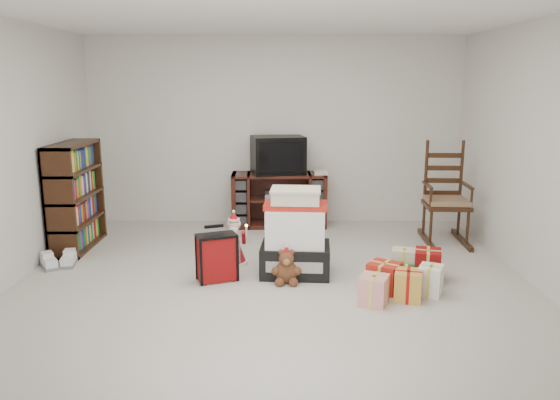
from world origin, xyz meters
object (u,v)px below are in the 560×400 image
object	(u,v)px
teddy_bear	(286,268)
crt_television	(278,155)
bookshelf	(76,198)
santa_figurine	(291,243)
sneaker_pair	(59,261)
rocking_chair	(445,206)
gift_pile	(295,238)
red_suitcase	(217,257)
gift_cluster	(403,277)
tv_stand	(279,200)
mrs_claus_figurine	(234,244)

from	to	relation	value
teddy_bear	crt_television	bearing A→B (deg)	92.36
bookshelf	teddy_bear	distance (m)	2.74
bookshelf	santa_figurine	distance (m)	2.58
sneaker_pair	santa_figurine	bearing A→B (deg)	-22.47
rocking_chair	santa_figurine	xyz separation A→B (m)	(-1.88, -0.84, -0.21)
teddy_bear	rocking_chair	bearing A→B (deg)	36.49
rocking_chair	gift_pile	bearing A→B (deg)	-144.61
red_suitcase	sneaker_pair	xyz separation A→B (m)	(-1.72, 0.42, -0.18)
red_suitcase	teddy_bear	bearing A→B (deg)	-26.12
gift_pile	gift_cluster	xyz separation A→B (m)	(1.00, -0.42, -0.26)
gift_pile	bookshelf	bearing A→B (deg)	163.95
teddy_bear	santa_figurine	xyz separation A→B (m)	(0.06, 0.59, 0.07)
crt_television	bookshelf	bearing A→B (deg)	-169.06
red_suitcase	crt_television	xyz separation A→B (m)	(0.59, 2.10, 0.72)
tv_stand	mrs_claus_figurine	world-z (taller)	tv_stand
red_suitcase	mrs_claus_figurine	size ratio (longest dim) A/B	0.95
red_suitcase	crt_television	bearing A→B (deg)	53.15
teddy_bear	gift_cluster	bearing A→B (deg)	-8.82
tv_stand	crt_television	distance (m)	0.60
tv_stand	gift_pile	bearing A→B (deg)	-86.30
bookshelf	gift_pile	xyz separation A→B (m)	(2.52, -0.92, -0.21)
red_suitcase	santa_figurine	bearing A→B (deg)	14.49
rocking_chair	gift_pile	distance (m)	2.19
santa_figurine	sneaker_pair	world-z (taller)	santa_figurine
gift_cluster	tv_stand	bearing A→B (deg)	116.84
gift_pile	gift_cluster	bearing A→B (deg)	-18.84
tv_stand	sneaker_pair	size ratio (longest dim) A/B	2.97
santa_figurine	mrs_claus_figurine	world-z (taller)	mrs_claus_figurine
bookshelf	sneaker_pair	distance (m)	0.88
mrs_claus_figurine	crt_television	distance (m)	1.82
rocking_chair	crt_television	xyz separation A→B (m)	(-2.02, 0.72, 0.53)
tv_stand	bookshelf	xyz separation A→B (m)	(-2.36, -0.97, 0.23)
tv_stand	crt_television	size ratio (longest dim) A/B	1.68
bookshelf	red_suitcase	world-z (taller)	bookshelf
mrs_claus_figurine	gift_cluster	distance (m)	1.80
red_suitcase	sneaker_pair	world-z (taller)	red_suitcase
tv_stand	gift_pile	size ratio (longest dim) A/B	1.46
santa_figurine	mrs_claus_figurine	size ratio (longest dim) A/B	0.99
sneaker_pair	gift_cluster	distance (m)	3.55
teddy_bear	gift_cluster	distance (m)	1.11
mrs_claus_figurine	sneaker_pair	bearing A→B (deg)	-177.72
teddy_bear	crt_television	distance (m)	2.30
bookshelf	gift_cluster	bearing A→B (deg)	-20.85
tv_stand	red_suitcase	size ratio (longest dim) A/B	2.29
sneaker_pair	gift_cluster	xyz separation A→B (m)	(3.49, -0.65, 0.07)
rocking_chair	gift_pile	xyz separation A→B (m)	(-1.84, -1.18, -0.05)
rocking_chair	teddy_bear	bearing A→B (deg)	-140.76
tv_stand	santa_figurine	xyz separation A→B (m)	(0.13, -1.55, -0.14)
rocking_chair	gift_cluster	size ratio (longest dim) A/B	1.23
tv_stand	rocking_chair	size ratio (longest dim) A/B	1.00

